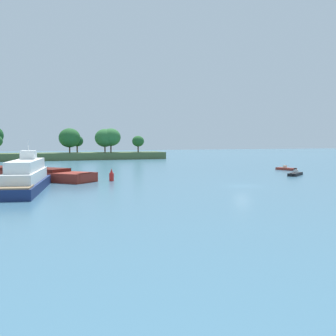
{
  "coord_description": "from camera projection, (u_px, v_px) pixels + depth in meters",
  "views": [
    {
      "loc": [
        -31.53,
        -50.4,
        6.28
      ],
      "look_at": [
        -2.15,
        21.47,
        1.2
      ],
      "focal_mm": 46.21,
      "sensor_mm": 36.0,
      "label": 1
    }
  ],
  "objects": [
    {
      "name": "ground_plane",
      "position": [
        242.0,
        186.0,
        58.87
      ],
      "size": [
        400.0,
        400.0,
        0.0
      ],
      "primitive_type": "plane",
      "color": "teal"
    },
    {
      "name": "treeline_island",
      "position": [
        69.0,
        148.0,
        135.12
      ],
      "size": [
        63.1,
        10.66,
        10.45
      ],
      "color": "#4C6038",
      "rests_on": "ground"
    },
    {
      "name": "white_riverboat",
      "position": [
        26.0,
        177.0,
        53.03
      ],
      "size": [
        8.1,
        19.49,
        6.3
      ],
      "color": "navy",
      "rests_on": "ground"
    },
    {
      "name": "small_motorboat",
      "position": [
        295.0,
        174.0,
        76.05
      ],
      "size": [
        4.97,
        4.23,
        0.99
      ],
      "color": "black",
      "rests_on": "ground"
    },
    {
      "name": "fishing_skiff",
      "position": [
        286.0,
        169.0,
        89.53
      ],
      "size": [
        2.38,
        4.81,
        0.99
      ],
      "color": "maroon",
      "rests_on": "ground"
    },
    {
      "name": "channel_buoy_red",
      "position": [
        112.0,
        176.0,
        65.86
      ],
      "size": [
        0.7,
        0.7,
        1.9
      ],
      "color": "red",
      "rests_on": "ground"
    }
  ]
}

